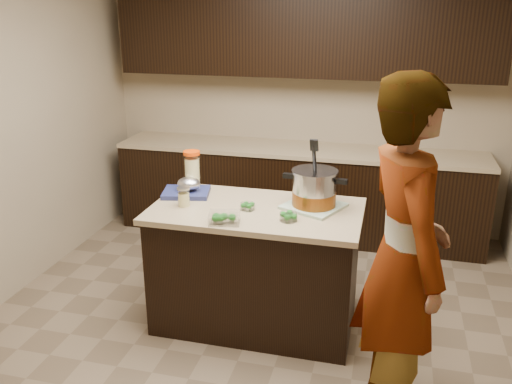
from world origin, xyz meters
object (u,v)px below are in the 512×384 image
at_px(island, 256,266).
at_px(person, 403,259).
at_px(stock_pot, 314,190).
at_px(lemonade_pitcher, 192,173).

relative_size(island, person, 0.75).
xyz_separation_m(island, person, (0.98, -0.72, 0.52)).
relative_size(island, stock_pot, 3.22).
bearing_deg(island, lemonade_pitcher, 155.73).
height_order(island, stock_pot, stock_pot).
height_order(island, lemonade_pitcher, lemonade_pitcher).
height_order(island, person, person).
bearing_deg(stock_pot, person, -49.22).
bearing_deg(person, stock_pot, 15.40).
bearing_deg(person, lemonade_pitcher, 37.62).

